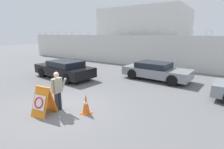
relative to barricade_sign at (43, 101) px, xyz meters
name	(u,v)px	position (x,y,z in m)	size (l,w,h in m)	color
ground_plane	(62,109)	(0.19, 0.71, -0.57)	(90.00, 90.00, 0.00)	slate
perimeter_wall	(157,52)	(0.19, 11.86, 0.92)	(36.00, 0.30, 3.42)	silver
building_block	(146,35)	(-3.06, 16.67, 2.38)	(9.31, 7.43, 5.91)	silver
barricade_sign	(43,101)	(0.00, 0.00, 0.00)	(0.79, 0.88, 1.15)	orange
security_guard	(57,90)	(0.16, 0.60, 0.33)	(0.37, 0.63, 1.64)	#232838
traffic_cone_near	(86,104)	(1.31, 1.02, -0.17)	(0.37, 0.37, 0.81)	orange
parked_car_front_coupe	(64,69)	(-3.89, 4.46, 0.08)	(4.86, 2.31, 1.26)	black
parked_car_rear_sedan	(156,71)	(1.71, 7.70, 0.05)	(4.60, 2.18, 1.20)	black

